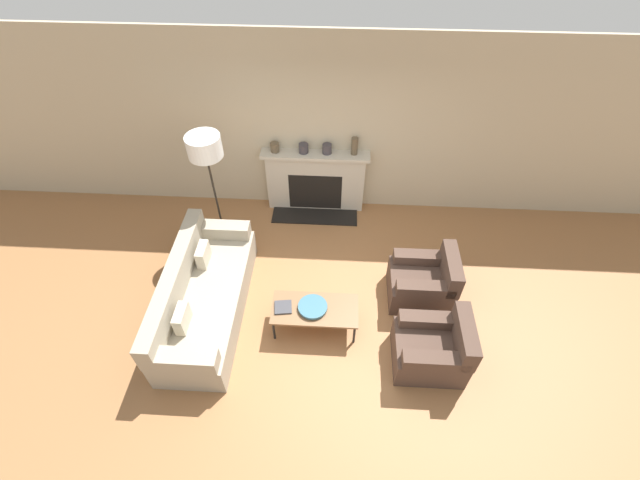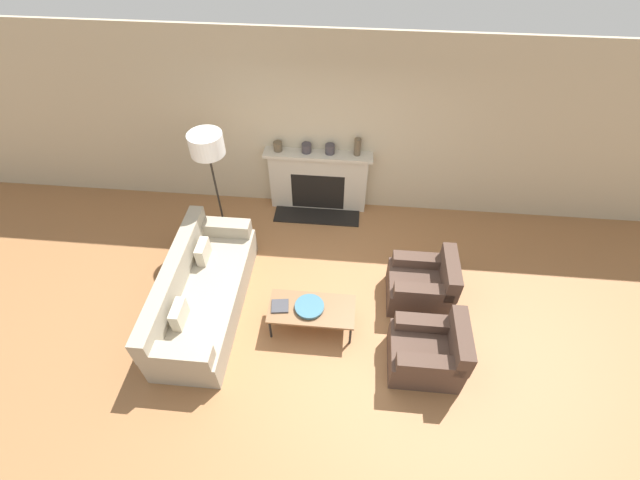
% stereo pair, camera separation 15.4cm
% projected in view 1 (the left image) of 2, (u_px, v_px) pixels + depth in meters
% --- Properties ---
extents(ground_plane, '(18.00, 18.00, 0.00)m').
position_uv_depth(ground_plane, '(320.00, 322.00, 5.78)').
color(ground_plane, '#99663D').
extents(wall_back, '(18.00, 0.06, 2.90)m').
position_uv_depth(wall_back, '(329.00, 128.00, 6.46)').
color(wall_back, '#BCAD8E').
rests_on(wall_back, ground_plane).
extents(fireplace, '(1.71, 0.59, 1.09)m').
position_uv_depth(fireplace, '(315.00, 182.00, 7.02)').
color(fireplace, beige).
rests_on(fireplace, ground_plane).
extents(couch, '(0.91, 2.29, 0.85)m').
position_uv_depth(couch, '(203.00, 297.00, 5.68)').
color(couch, '#9E937F').
rests_on(couch, ground_plane).
extents(armchair_near, '(0.86, 0.72, 0.80)m').
position_uv_depth(armchair_near, '(434.00, 348.00, 5.16)').
color(armchair_near, '#4C382D').
rests_on(armchair_near, ground_plane).
extents(armchair_far, '(0.86, 0.72, 0.80)m').
position_uv_depth(armchair_far, '(424.00, 282.00, 5.86)').
color(armchair_far, '#4C382D').
rests_on(armchair_far, ground_plane).
extents(coffee_table, '(1.11, 0.52, 0.39)m').
position_uv_depth(coffee_table, '(315.00, 310.00, 5.48)').
color(coffee_table, brown).
rests_on(coffee_table, ground_plane).
extents(bowl, '(0.38, 0.38, 0.05)m').
position_uv_depth(bowl, '(313.00, 307.00, 5.44)').
color(bowl, '#38667A').
rests_on(bowl, coffee_table).
extents(book, '(0.24, 0.23, 0.02)m').
position_uv_depth(book, '(283.00, 307.00, 5.46)').
color(book, '#38383D').
rests_on(book, coffee_table).
extents(floor_lamp, '(0.47, 0.47, 1.87)m').
position_uv_depth(floor_lamp, '(205.00, 151.00, 5.70)').
color(floor_lamp, black).
rests_on(floor_lamp, ground_plane).
extents(mantel_vase_left, '(0.14, 0.14, 0.15)m').
position_uv_depth(mantel_vase_left, '(275.00, 147.00, 6.60)').
color(mantel_vase_left, brown).
rests_on(mantel_vase_left, fireplace).
extents(mantel_vase_center_left, '(0.15, 0.15, 0.14)m').
position_uv_depth(mantel_vase_center_left, '(304.00, 148.00, 6.59)').
color(mantel_vase_center_left, '#3D383D').
rests_on(mantel_vase_center_left, fireplace).
extents(mantel_vase_center_right, '(0.15, 0.15, 0.15)m').
position_uv_depth(mantel_vase_center_right, '(327.00, 149.00, 6.57)').
color(mantel_vase_center_right, '#3D383D').
rests_on(mantel_vase_center_right, fireplace).
extents(mantel_vase_right, '(0.10, 0.10, 0.28)m').
position_uv_depth(mantel_vase_right, '(354.00, 146.00, 6.51)').
color(mantel_vase_right, brown).
rests_on(mantel_vase_right, fireplace).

